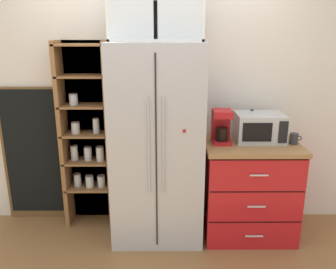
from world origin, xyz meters
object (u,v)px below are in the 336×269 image
bottle_clear (251,127)px  chalkboard_menu (33,155)px  mug_charcoal (294,139)px  refrigerator (157,144)px  microwave (259,127)px  coffee_maker (221,126)px

bottle_clear → chalkboard_menu: bearing=174.0°
mug_charcoal → chalkboard_menu: bearing=172.2°
bottle_clear → chalkboard_menu: (-2.15, 0.23, -0.36)m
refrigerator → bottle_clear: refrigerator is taller
refrigerator → bottle_clear: size_ratio=6.19×
microwave → bottle_clear: bearing=165.1°
microwave → coffee_maker: coffee_maker is taller
microwave → chalkboard_menu: (-2.23, 0.25, -0.36)m
bottle_clear → refrigerator: bearing=-174.9°
mug_charcoal → chalkboard_menu: chalkboard_menu is taller
refrigerator → coffee_maker: (0.59, 0.02, 0.17)m
coffee_maker → mug_charcoal: 0.67m
refrigerator → coffee_maker: refrigerator is taller
mug_charcoal → microwave: bearing=161.6°
coffee_maker → chalkboard_menu: chalkboard_menu is taller
mug_charcoal → bottle_clear: bearing=162.3°
coffee_maker → mug_charcoal: size_ratio=2.79×
microwave → mug_charcoal: (0.30, -0.10, -0.08)m
microwave → bottle_clear: 0.08m
coffee_maker → mug_charcoal: (0.66, -0.06, -0.11)m
bottle_clear → chalkboard_menu: size_ratio=0.21×
microwave → bottle_clear: size_ratio=1.48×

